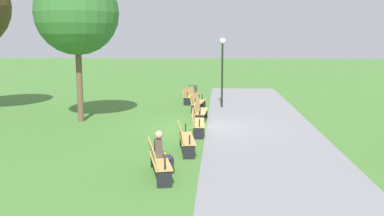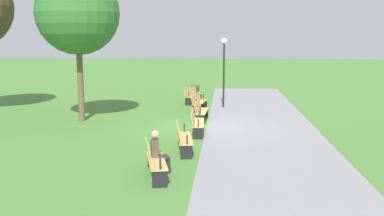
{
  "view_description": "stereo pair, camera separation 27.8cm",
  "coord_description": "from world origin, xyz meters",
  "px_view_note": "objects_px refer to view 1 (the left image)",
  "views": [
    {
      "loc": [
        17.46,
        0.74,
        3.68
      ],
      "look_at": [
        0.0,
        -0.38,
        0.8
      ],
      "focal_mm": 39.89,
      "sensor_mm": 36.0,
      "label": 1
    },
    {
      "loc": [
        17.44,
        1.02,
        3.68
      ],
      "look_at": [
        0.0,
        -0.38,
        0.8
      ],
      "focal_mm": 39.89,
      "sensor_mm": 36.0,
      "label": 2
    }
  ],
  "objects_px": {
    "person_seated": "(162,151)",
    "bench_3": "(197,122)",
    "tree_1": "(77,13)",
    "bench_5": "(158,160)",
    "bench_4": "(185,137)",
    "bench_2": "(200,110)",
    "lamp_post": "(222,59)",
    "trash_bin": "(193,92)",
    "bench_1": "(197,102)",
    "bench_0": "(191,95)"
  },
  "relations": [
    {
      "from": "bench_0",
      "to": "lamp_post",
      "type": "relative_size",
      "value": 0.53
    },
    {
      "from": "bench_2",
      "to": "tree_1",
      "type": "height_order",
      "value": "tree_1"
    },
    {
      "from": "bench_0",
      "to": "bench_5",
      "type": "distance_m",
      "value": 13.1
    },
    {
      "from": "bench_2",
      "to": "tree_1",
      "type": "bearing_deg",
      "value": -82.78
    },
    {
      "from": "bench_2",
      "to": "bench_4",
      "type": "relative_size",
      "value": 0.99
    },
    {
      "from": "bench_1",
      "to": "trash_bin",
      "type": "height_order",
      "value": "bench_1"
    },
    {
      "from": "bench_2",
      "to": "bench_3",
      "type": "relative_size",
      "value": 1.0
    },
    {
      "from": "person_seated",
      "to": "bench_3",
      "type": "bearing_deg",
      "value": 157.69
    },
    {
      "from": "trash_bin",
      "to": "bench_5",
      "type": "bearing_deg",
      "value": -0.1
    },
    {
      "from": "bench_2",
      "to": "bench_1",
      "type": "bearing_deg",
      "value": -171.56
    },
    {
      "from": "bench_2",
      "to": "trash_bin",
      "type": "bearing_deg",
      "value": -171.16
    },
    {
      "from": "bench_1",
      "to": "bench_2",
      "type": "bearing_deg",
      "value": 14.08
    },
    {
      "from": "bench_3",
      "to": "person_seated",
      "type": "relative_size",
      "value": 1.59
    },
    {
      "from": "person_seated",
      "to": "tree_1",
      "type": "bearing_deg",
      "value": -161.31
    },
    {
      "from": "bench_1",
      "to": "person_seated",
      "type": "xyz_separation_m",
      "value": [
        10.18,
        -0.45,
        0.16
      ]
    },
    {
      "from": "lamp_post",
      "to": "trash_bin",
      "type": "relative_size",
      "value": 4.48
    },
    {
      "from": "bench_1",
      "to": "bench_4",
      "type": "bearing_deg",
      "value": 8.47
    },
    {
      "from": "bench_0",
      "to": "bench_1",
      "type": "xyz_separation_m",
      "value": [
        2.6,
        0.52,
        0.0
      ]
    },
    {
      "from": "lamp_post",
      "to": "bench_5",
      "type": "bearing_deg",
      "value": -8.56
    },
    {
      "from": "bench_4",
      "to": "person_seated",
      "type": "height_order",
      "value": "person_seated"
    },
    {
      "from": "bench_4",
      "to": "trash_bin",
      "type": "bearing_deg",
      "value": 173.8
    },
    {
      "from": "bench_4",
      "to": "bench_2",
      "type": "bearing_deg",
      "value": 168.73
    },
    {
      "from": "bench_5",
      "to": "bench_2",
      "type": "bearing_deg",
      "value": 160.27
    },
    {
      "from": "bench_4",
      "to": "lamp_post",
      "type": "distance_m",
      "value": 9.52
    },
    {
      "from": "bench_1",
      "to": "bench_3",
      "type": "bearing_deg",
      "value": 11.27
    },
    {
      "from": "bench_2",
      "to": "bench_5",
      "type": "relative_size",
      "value": 0.98
    },
    {
      "from": "bench_5",
      "to": "tree_1",
      "type": "distance_m",
      "value": 9.72
    },
    {
      "from": "bench_2",
      "to": "person_seated",
      "type": "xyz_separation_m",
      "value": [
        7.55,
        -0.71,
        0.16
      ]
    },
    {
      "from": "tree_1",
      "to": "person_seated",
      "type": "bearing_deg",
      "value": 32.8
    },
    {
      "from": "lamp_post",
      "to": "bench_4",
      "type": "bearing_deg",
      "value": -7.79
    },
    {
      "from": "bench_1",
      "to": "bench_2",
      "type": "distance_m",
      "value": 2.65
    },
    {
      "from": "lamp_post",
      "to": "trash_bin",
      "type": "bearing_deg",
      "value": -151.16
    },
    {
      "from": "bench_4",
      "to": "bench_5",
      "type": "xyz_separation_m",
      "value": [
        2.6,
        -0.52,
        0.0
      ]
    },
    {
      "from": "bench_3",
      "to": "lamp_post",
      "type": "xyz_separation_m",
      "value": [
        -6.56,
        1.0,
        2.12
      ]
    },
    {
      "from": "bench_3",
      "to": "bench_4",
      "type": "distance_m",
      "value": 2.65
    },
    {
      "from": "bench_0",
      "to": "bench_1",
      "type": "relative_size",
      "value": 1.0
    },
    {
      "from": "bench_4",
      "to": "person_seated",
      "type": "relative_size",
      "value": 1.61
    },
    {
      "from": "bench_2",
      "to": "person_seated",
      "type": "height_order",
      "value": "person_seated"
    },
    {
      "from": "bench_5",
      "to": "bench_4",
      "type": "bearing_deg",
      "value": 154.66
    },
    {
      "from": "bench_0",
      "to": "person_seated",
      "type": "relative_size",
      "value": 1.62
    },
    {
      "from": "bench_2",
      "to": "person_seated",
      "type": "distance_m",
      "value": 7.59
    },
    {
      "from": "bench_2",
      "to": "bench_3",
      "type": "bearing_deg",
      "value": 2.82
    },
    {
      "from": "bench_1",
      "to": "bench_5",
      "type": "relative_size",
      "value": 1.0
    },
    {
      "from": "bench_2",
      "to": "bench_5",
      "type": "xyz_separation_m",
      "value": [
        7.87,
        -0.77,
        0.0
      ]
    },
    {
      "from": "bench_2",
      "to": "lamp_post",
      "type": "relative_size",
      "value": 0.52
    },
    {
      "from": "bench_4",
      "to": "trash_bin",
      "type": "relative_size",
      "value": 2.36
    },
    {
      "from": "bench_0",
      "to": "person_seated",
      "type": "distance_m",
      "value": 12.78
    },
    {
      "from": "bench_2",
      "to": "bench_3",
      "type": "height_order",
      "value": "same"
    },
    {
      "from": "trash_bin",
      "to": "lamp_post",
      "type": "bearing_deg",
      "value": 28.84
    },
    {
      "from": "bench_2",
      "to": "lamp_post",
      "type": "bearing_deg",
      "value": 168.5
    }
  ]
}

